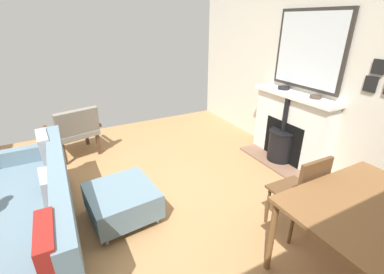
{
  "coord_description": "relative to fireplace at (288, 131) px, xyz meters",
  "views": [
    {
      "loc": [
        0.47,
        2.39,
        1.94
      ],
      "look_at": [
        -0.68,
        0.22,
        0.85
      ],
      "focal_mm": 24.72,
      "sensor_mm": 36.0,
      "label": 1
    }
  ],
  "objects": [
    {
      "name": "ground_plane",
      "position": [
        2.42,
        0.08,
        -0.46
      ],
      "size": [
        5.3,
        5.27,
        0.01
      ],
      "primitive_type": "cube",
      "color": "#A87A4C"
    },
    {
      "name": "wall_left",
      "position": [
        -0.22,
        0.08,
        0.89
      ],
      "size": [
        0.12,
        5.27,
        2.68
      ],
      "primitive_type": "cube",
      "color": "beige",
      "rests_on": "ground"
    },
    {
      "name": "fireplace",
      "position": [
        0.0,
        0.0,
        0.0
      ],
      "size": [
        0.56,
        1.3,
        1.02
      ],
      "color": "brown",
      "rests_on": "ground"
    },
    {
      "name": "mirror_over_mantel",
      "position": [
        -0.14,
        0.0,
        1.12
      ],
      "size": [
        0.04,
        1.06,
        1.0
      ],
      "color": "#2D2823"
    },
    {
      "name": "mantel_bowl_near",
      "position": [
        -0.04,
        -0.25,
        0.58
      ],
      "size": [
        0.17,
        0.17,
        0.04
      ],
      "color": "black",
      "rests_on": "fireplace"
    },
    {
      "name": "mantel_bowl_far",
      "position": [
        -0.04,
        0.3,
        0.58
      ],
      "size": [
        0.15,
        0.15,
        0.04
      ],
      "color": "#47382D",
      "rests_on": "fireplace"
    },
    {
      "name": "sofa",
      "position": [
        3.28,
        0.15,
        -0.11
      ],
      "size": [
        0.82,
        2.1,
        0.81
      ],
      "color": "#B2B2B7",
      "rests_on": "ground"
    },
    {
      "name": "ottoman",
      "position": [
        2.49,
        0.15,
        -0.23
      ],
      "size": [
        0.71,
        0.73,
        0.36
      ],
      "color": "#B2B2B7",
      "rests_on": "ground"
    },
    {
      "name": "armchair_accent",
      "position": [
        2.73,
        -1.56,
        -0.01
      ],
      "size": [
        0.79,
        0.72,
        0.79
      ],
      "color": "#4C3321",
      "rests_on": "ground"
    },
    {
      "name": "dining_table",
      "position": [
        1.04,
        1.71,
        0.18
      ],
      "size": [
        1.17,
        0.82,
        0.72
      ],
      "color": "brown",
      "rests_on": "ground"
    },
    {
      "name": "dining_chair_near_fireplace",
      "position": [
        1.04,
        1.16,
        0.05
      ],
      "size": [
        0.41,
        0.41,
        0.86
      ],
      "color": "brown",
      "rests_on": "ground"
    },
    {
      "name": "photo_gallery_row",
      "position": [
        -0.15,
        0.96,
        0.94
      ],
      "size": [
        0.02,
        0.33,
        0.35
      ],
      "color": "black"
    }
  ]
}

